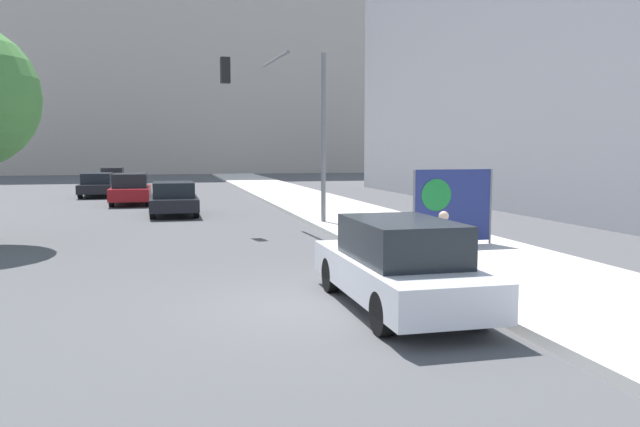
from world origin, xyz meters
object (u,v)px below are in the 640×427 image
at_px(seated_protester, 444,237).
at_px(car_on_road_far_lane, 113,177).
at_px(car_on_road_distant, 98,185).
at_px(car_on_road_midblock, 131,189).
at_px(car_on_road_nearest, 174,198).
at_px(parked_car_curbside, 398,265).
at_px(protest_banner, 452,205).
at_px(traffic_light_pole, 288,107).

bearing_deg(seated_protester, car_on_road_far_lane, 115.97).
bearing_deg(seated_protester, car_on_road_distant, 121.71).
relative_size(car_on_road_midblock, car_on_road_distant, 1.04).
distance_m(car_on_road_distant, car_on_road_far_lane, 10.67).
bearing_deg(car_on_road_nearest, car_on_road_midblock, 108.37).
bearing_deg(car_on_road_distant, parked_car_curbside, -75.07).
xyz_separation_m(car_on_road_midblock, car_on_road_far_lane, (-2.16, 16.47, -0.05)).
height_order(seated_protester, car_on_road_distant, car_on_road_distant).
bearing_deg(car_on_road_nearest, car_on_road_distant, 109.36).
height_order(parked_car_curbside, car_on_road_distant, parked_car_curbside).
bearing_deg(parked_car_curbside, car_on_road_far_lane, 100.99).
bearing_deg(car_on_road_far_lane, protest_banner, -71.66).
xyz_separation_m(protest_banner, car_on_road_nearest, (-7.02, 11.25, -0.52)).
xyz_separation_m(parked_car_curbside, car_on_road_distant, (-7.61, 28.53, -0.05)).
bearing_deg(car_on_road_far_lane, parked_car_curbside, -79.01).
height_order(seated_protester, car_on_road_far_lane, car_on_road_far_lane).
relative_size(seated_protester, car_on_road_nearest, 0.27).
distance_m(traffic_light_pole, car_on_road_midblock, 13.07).
relative_size(seated_protester, car_on_road_midblock, 0.24).
distance_m(protest_banner, car_on_road_far_lane, 35.59).
xyz_separation_m(seated_protester, car_on_road_midblock, (-7.59, 19.94, -0.02)).
distance_m(car_on_road_midblock, car_on_road_far_lane, 16.61).
distance_m(protest_banner, car_on_road_distant, 25.68).
height_order(seated_protester, traffic_light_pole, traffic_light_pole).
height_order(car_on_road_midblock, car_on_road_distant, car_on_road_midblock).
relative_size(seated_protester, protest_banner, 0.52).
relative_size(parked_car_curbside, car_on_road_midblock, 0.97).
relative_size(seated_protester, car_on_road_distant, 0.25).
bearing_deg(protest_banner, car_on_road_midblock, 117.56).
relative_size(traffic_light_pole, car_on_road_midblock, 1.22).
distance_m(protest_banner, car_on_road_nearest, 13.27).
bearing_deg(car_on_road_midblock, seated_protester, -69.17).
height_order(car_on_road_midblock, car_on_road_far_lane, car_on_road_midblock).
distance_m(seated_protester, car_on_road_midblock, 21.34).
distance_m(car_on_road_nearest, car_on_road_distant, 12.58).
bearing_deg(car_on_road_distant, seated_protester, -69.27).
distance_m(parked_car_curbside, car_on_road_midblock, 23.38).
xyz_separation_m(traffic_light_pole, car_on_road_far_lane, (-7.99, 27.67, -3.42)).
bearing_deg(protest_banner, car_on_road_nearest, 121.98).
xyz_separation_m(seated_protester, car_on_road_far_lane, (-9.75, 36.41, -0.06)).
height_order(seated_protester, protest_banner, protest_banner).
bearing_deg(traffic_light_pole, car_on_road_far_lane, 106.10).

